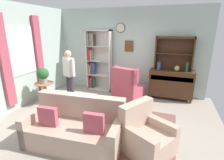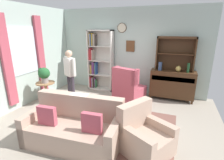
# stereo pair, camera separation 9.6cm
# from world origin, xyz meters

# --- Properties ---
(ground_plane) EXTENTS (5.40, 4.60, 0.02)m
(ground_plane) POSITION_xyz_m (0.00, 0.00, -0.01)
(ground_plane) COLOR #9E9384
(wall_back) EXTENTS (5.00, 0.09, 2.80)m
(wall_back) POSITION_xyz_m (-0.00, 2.13, 1.40)
(wall_back) COLOR #ADC1B7
(wall_back) RESTS_ON ground_plane
(wall_left) EXTENTS (0.16, 4.20, 2.80)m
(wall_left) POSITION_xyz_m (-2.52, 0.01, 1.40)
(wall_left) COLOR #ADC1B7
(wall_left) RESTS_ON ground_plane
(area_rug) EXTENTS (2.89, 2.12, 0.01)m
(area_rug) POSITION_xyz_m (0.20, -0.30, 0.00)
(area_rug) COLOR brown
(area_rug) RESTS_ON ground_plane
(bookshelf) EXTENTS (0.90, 0.30, 2.10)m
(bookshelf) POSITION_xyz_m (-1.09, 1.94, 1.05)
(bookshelf) COLOR silver
(bookshelf) RESTS_ON ground_plane
(sideboard) EXTENTS (1.30, 0.45, 0.92)m
(sideboard) POSITION_xyz_m (1.45, 1.86, 0.51)
(sideboard) COLOR #422816
(sideboard) RESTS_ON ground_plane
(sideboard_hutch) EXTENTS (1.10, 0.26, 1.00)m
(sideboard_hutch) POSITION_xyz_m (1.45, 1.97, 1.56)
(sideboard_hutch) COLOR #422816
(sideboard_hutch) RESTS_ON sideboard
(vase_tall) EXTENTS (0.11, 0.11, 0.25)m
(vase_tall) POSITION_xyz_m (1.06, 1.78, 1.04)
(vase_tall) COLOR #33476B
(vase_tall) RESTS_ON sideboard
(vase_round) EXTENTS (0.15, 0.15, 0.17)m
(vase_round) POSITION_xyz_m (1.58, 1.79, 1.01)
(vase_round) COLOR tan
(vase_round) RESTS_ON sideboard
(bottle_wine) EXTENTS (0.07, 0.07, 0.28)m
(bottle_wine) POSITION_xyz_m (1.84, 1.77, 1.06)
(bottle_wine) COLOR #194223
(bottle_wine) RESTS_ON sideboard
(couch_floral) EXTENTS (1.86, 0.98, 0.90)m
(couch_floral) POSITION_xyz_m (-0.19, -1.07, 0.31)
(couch_floral) COLOR tan
(couch_floral) RESTS_ON ground_plane
(armchair_floral) EXTENTS (1.05, 1.04, 0.88)m
(armchair_floral) POSITION_xyz_m (1.12, -0.84, 0.29)
(armchair_floral) COLOR tan
(armchair_floral) RESTS_ON ground_plane
(wingback_chair) EXTENTS (0.98, 0.99, 1.05)m
(wingback_chair) POSITION_xyz_m (0.20, 1.30, 0.38)
(wingback_chair) COLOR #B74C5B
(wingback_chair) RESTS_ON ground_plane
(plant_stand) EXTENTS (0.52, 0.52, 0.66)m
(plant_stand) POSITION_xyz_m (-1.94, 0.18, 0.41)
(plant_stand) COLOR #997047
(plant_stand) RESTS_ON ground_plane
(potted_plant_large) EXTENTS (0.32, 0.32, 0.44)m
(potted_plant_large) POSITION_xyz_m (-1.93, 0.15, 0.92)
(potted_plant_large) COLOR gray
(potted_plant_large) RESTS_ON plant_stand
(potted_plant_small) EXTENTS (0.25, 0.25, 0.34)m
(potted_plant_small) POSITION_xyz_m (-1.63, 0.41, 0.20)
(potted_plant_small) COLOR #AD6B4C
(potted_plant_small) RESTS_ON ground_plane
(person_reading) EXTENTS (0.50, 0.33, 1.56)m
(person_reading) POSITION_xyz_m (-1.36, 0.58, 0.91)
(person_reading) COLOR #38333D
(person_reading) RESTS_ON ground_plane
(coffee_table) EXTENTS (0.80, 0.50, 0.42)m
(coffee_table) POSITION_xyz_m (-0.01, -0.10, 0.35)
(coffee_table) COLOR #422816
(coffee_table) RESTS_ON ground_plane
(book_stack) EXTENTS (0.21, 0.15, 0.07)m
(book_stack) POSITION_xyz_m (0.03, -0.08, 0.45)
(book_stack) COLOR #CC7233
(book_stack) RESTS_ON coffee_table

